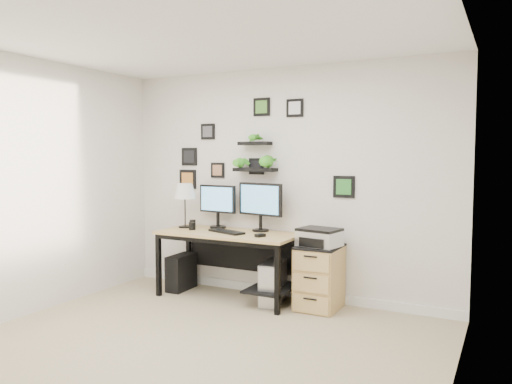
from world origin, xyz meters
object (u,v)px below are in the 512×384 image
Objects in this scene: monitor_left at (217,203)px; file_cabinet at (319,277)px; printer at (319,237)px; pc_tower_grey at (273,283)px; mug at (192,226)px; pc_tower_black at (181,272)px; desk at (233,243)px; table_lamp at (185,192)px; monitor_right at (260,203)px.

monitor_left is 1.52m from file_cabinet.
printer is (1.34, -0.16, -0.28)m from monitor_left.
monitor_left is at bearing 165.89° from pc_tower_grey.
monitor_left is 0.41m from mug.
mug is at bearing -177.17° from pc_tower_grey.
printer is (1.74, 0.02, 0.55)m from pc_tower_black.
printer is at bearing -1.20° from pc_tower_black.
table_lamp is (-0.69, 0.05, 0.55)m from desk.
file_cabinet is 0.43m from printer.
mug is at bearing -176.38° from printer.
monitor_right reaches higher than desk.
pc_tower_black is at bearing -120.67° from table_lamp.
monitor_left is (-0.31, 0.19, 0.42)m from desk.
monitor_right reaches higher than file_cabinet.
monitor_left is 1.04× the size of pc_tower_grey.
desk is 2.39× the size of file_cabinet.
desk is 0.55m from monitor_right.
mug is 1.16m from pc_tower_grey.
file_cabinet is (0.76, -0.13, -0.74)m from monitor_right.
monitor_right is 1.31m from pc_tower_black.
monitor_left is at bearing 19.87° from table_lamp.
desk is 3.25× the size of pc_tower_grey.
file_cabinet is 1.46× the size of printer.
table_lamp is (-0.94, -0.14, 0.10)m from monitor_right.
monitor_right is 0.85m from mug.
monitor_right is 6.70× the size of mug.
printer is at bearing 1.56° from desk.
mug is at bearing -125.99° from monitor_left.
monitor_left is at bearing 54.01° from mug.
mug is 0.21× the size of pc_tower_black.
printer is (0.51, 0.05, 0.53)m from pc_tower_grey.
printer is (1.71, -0.03, -0.41)m from table_lamp.
desk is at bearing -176.73° from file_cabinet.
pc_tower_grey is (1.23, -0.02, 0.02)m from pc_tower_black.
pc_tower_grey is (1.01, 0.05, -0.56)m from mug.
pc_tower_grey is 0.73× the size of file_cabinet.
monitor_left is at bearing 173.11° from printer.
desk is at bearing -142.90° from monitor_right.
table_lamp reaches higher than desk.
mug reaches higher than pc_tower_black.
monitor_right is (0.25, 0.19, 0.45)m from desk.
printer is at bearing -0.90° from table_lamp.
pc_tower_black is at bearing 178.92° from pc_tower_grey.
monitor_left is 1.11× the size of printer.
monitor_right is at bearing 19.05° from mug.
pc_tower_black is at bearing -178.23° from file_cabinet.
desk is at bearing -4.56° from table_lamp.
monitor_right is 1.11× the size of table_lamp.
monitor_right is 0.85m from printer.
monitor_left is at bearing 22.69° from pc_tower_black.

